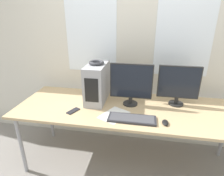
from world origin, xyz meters
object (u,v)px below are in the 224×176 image
at_px(pc_tower, 97,83).
at_px(mouse, 165,123).
at_px(keyboard, 132,119).
at_px(monitor_right_near, 178,84).
at_px(headphones, 96,63).
at_px(monitor_main, 131,83).
at_px(cell_phone, 73,111).

distance_m(pc_tower, mouse, 0.86).
bearing_deg(keyboard, monitor_right_near, 42.06).
height_order(monitor_right_near, keyboard, monitor_right_near).
bearing_deg(headphones, monitor_main, -6.13).
xyz_separation_m(pc_tower, monitor_main, (0.39, -0.04, 0.04)).
distance_m(pc_tower, headphones, 0.23).
bearing_deg(cell_phone, pc_tower, 83.77).
bearing_deg(pc_tower, cell_phone, -120.65).
distance_m(monitor_main, keyboard, 0.41).
distance_m(monitor_main, cell_phone, 0.68).
bearing_deg(cell_phone, keyboard, 19.10).
bearing_deg(keyboard, monitor_main, 97.59).
relative_size(keyboard, mouse, 4.56).
xyz_separation_m(monitor_right_near, keyboard, (-0.46, -0.41, -0.23)).
bearing_deg(monitor_main, keyboard, -82.41).
distance_m(monitor_right_near, mouse, 0.51).
xyz_separation_m(keyboard, cell_phone, (-0.61, 0.06, -0.01)).
height_order(pc_tower, keyboard, pc_tower).
bearing_deg(cell_phone, monitor_right_near, 42.76).
xyz_separation_m(headphones, mouse, (0.74, -0.38, -0.43)).
height_order(monitor_main, cell_phone, monitor_main).
xyz_separation_m(keyboard, mouse, (0.31, -0.02, 0.00)).
bearing_deg(pc_tower, headphones, 90.00).
height_order(pc_tower, monitor_main, monitor_main).
xyz_separation_m(monitor_main, mouse, (0.35, -0.34, -0.24)).
relative_size(headphones, cell_phone, 1.05).
distance_m(keyboard, mouse, 0.31).
bearing_deg(cell_phone, mouse, 19.87).
bearing_deg(pc_tower, monitor_main, -6.01).
height_order(keyboard, mouse, mouse).
distance_m(headphones, keyboard, 0.71).
xyz_separation_m(pc_tower, mouse, (0.74, -0.38, -0.20)).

